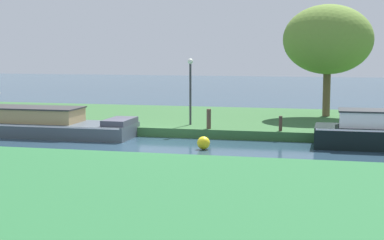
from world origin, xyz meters
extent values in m
plane|color=#274052|center=(0.00, 0.00, 0.00)|extent=(120.00, 120.00, 0.00)
cube|color=#2F5C2F|center=(0.00, 7.00, 0.20)|extent=(72.00, 10.00, 0.40)
cube|color=#256133|center=(0.00, -9.00, 0.20)|extent=(72.00, 10.00, 0.40)
cube|color=#454F57|center=(-6.20, 1.20, 0.31)|extent=(10.23, 2.34, 0.62)
cube|color=silver|center=(-6.20, 1.20, 0.58)|extent=(10.02, 2.37, 0.07)
cube|color=tan|center=(-6.37, 1.20, 0.92)|extent=(5.64, 1.78, 0.60)
cube|color=#2F2D2F|center=(-6.37, 1.20, 1.26)|extent=(5.74, 1.87, 0.06)
cube|color=#40404F|center=(-1.60, 1.20, 0.75)|extent=(1.02, 1.97, 0.25)
cylinder|color=brown|center=(6.94, 8.47, 1.87)|extent=(0.38, 0.38, 2.95)
ellipsoid|color=olive|center=(6.94, 8.17, 4.31)|extent=(4.50, 3.73, 3.50)
cylinder|color=#333338|center=(0.97, 3.50, 1.79)|extent=(0.10, 0.10, 2.77)
sphere|color=white|center=(0.97, 3.50, 3.29)|extent=(0.24, 0.24, 0.24)
cylinder|color=#4D3A2D|center=(2.06, 2.34, 0.83)|extent=(0.19, 0.19, 0.86)
cylinder|color=#47332B|center=(5.16, 2.34, 0.72)|extent=(0.15, 0.15, 0.64)
sphere|color=yellow|center=(2.48, -0.64, 0.25)|extent=(0.50, 0.50, 0.50)
camera|label=1|loc=(7.32, -22.85, 3.88)|focal=55.99mm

